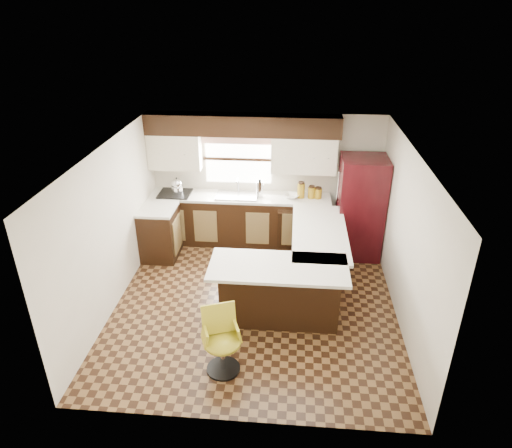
# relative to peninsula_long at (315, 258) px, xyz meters

# --- Properties ---
(floor) EXTENTS (4.40, 4.40, 0.00)m
(floor) POSITION_rel_peninsula_long_xyz_m (-0.90, -0.62, -0.45)
(floor) COLOR #49301A
(floor) RESTS_ON ground
(ceiling) EXTENTS (4.40, 4.40, 0.00)m
(ceiling) POSITION_rel_peninsula_long_xyz_m (-0.90, -0.62, 1.95)
(ceiling) COLOR silver
(ceiling) RESTS_ON wall_back
(wall_back) EXTENTS (4.40, 0.00, 4.40)m
(wall_back) POSITION_rel_peninsula_long_xyz_m (-0.90, 1.58, 0.75)
(wall_back) COLOR beige
(wall_back) RESTS_ON floor
(wall_front) EXTENTS (4.40, 0.00, 4.40)m
(wall_front) POSITION_rel_peninsula_long_xyz_m (-0.90, -2.83, 0.75)
(wall_front) COLOR beige
(wall_front) RESTS_ON floor
(wall_left) EXTENTS (0.00, 4.40, 4.40)m
(wall_left) POSITION_rel_peninsula_long_xyz_m (-3.00, -0.62, 0.75)
(wall_left) COLOR beige
(wall_left) RESTS_ON floor
(wall_right) EXTENTS (0.00, 4.40, 4.40)m
(wall_right) POSITION_rel_peninsula_long_xyz_m (1.20, -0.62, 0.75)
(wall_right) COLOR beige
(wall_right) RESTS_ON floor
(base_cab_back) EXTENTS (3.30, 0.60, 0.90)m
(base_cab_back) POSITION_rel_peninsula_long_xyz_m (-1.35, 1.28, 0.00)
(base_cab_back) COLOR black
(base_cab_back) RESTS_ON floor
(base_cab_left) EXTENTS (0.60, 0.70, 0.90)m
(base_cab_left) POSITION_rel_peninsula_long_xyz_m (-2.70, 0.62, 0.00)
(base_cab_left) COLOR black
(base_cab_left) RESTS_ON floor
(counter_back) EXTENTS (3.30, 0.60, 0.04)m
(counter_back) POSITION_rel_peninsula_long_xyz_m (-1.35, 1.28, 0.47)
(counter_back) COLOR silver
(counter_back) RESTS_ON base_cab_back
(counter_left) EXTENTS (0.60, 0.70, 0.04)m
(counter_left) POSITION_rel_peninsula_long_xyz_m (-2.70, 0.62, 0.47)
(counter_left) COLOR silver
(counter_left) RESTS_ON base_cab_left
(soffit) EXTENTS (3.40, 0.35, 0.36)m
(soffit) POSITION_rel_peninsula_long_xyz_m (-1.30, 1.40, 1.77)
(soffit) COLOR black
(soffit) RESTS_ON wall_back
(upper_cab_left) EXTENTS (0.94, 0.35, 0.64)m
(upper_cab_left) POSITION_rel_peninsula_long_xyz_m (-2.52, 1.40, 1.27)
(upper_cab_left) COLOR beige
(upper_cab_left) RESTS_ON wall_back
(upper_cab_right) EXTENTS (1.14, 0.35, 0.64)m
(upper_cab_right) POSITION_rel_peninsula_long_xyz_m (-0.22, 1.40, 1.27)
(upper_cab_right) COLOR beige
(upper_cab_right) RESTS_ON wall_back
(window_pane) EXTENTS (1.20, 0.02, 0.90)m
(window_pane) POSITION_rel_peninsula_long_xyz_m (-1.40, 1.56, 1.10)
(window_pane) COLOR white
(window_pane) RESTS_ON wall_back
(valance) EXTENTS (1.30, 0.06, 0.18)m
(valance) POSITION_rel_peninsula_long_xyz_m (-1.40, 1.52, 1.49)
(valance) COLOR #D19B93
(valance) RESTS_ON wall_back
(sink) EXTENTS (0.75, 0.45, 0.03)m
(sink) POSITION_rel_peninsula_long_xyz_m (-1.40, 1.25, 0.51)
(sink) COLOR #B2B2B7
(sink) RESTS_ON counter_back
(dishwasher) EXTENTS (0.58, 0.03, 0.78)m
(dishwasher) POSITION_rel_peninsula_long_xyz_m (-0.35, 0.99, -0.02)
(dishwasher) COLOR black
(dishwasher) RESTS_ON floor
(cooktop) EXTENTS (0.58, 0.50, 0.02)m
(cooktop) POSITION_rel_peninsula_long_xyz_m (-2.55, 1.25, 0.51)
(cooktop) COLOR black
(cooktop) RESTS_ON counter_back
(peninsula_long) EXTENTS (0.60, 1.95, 0.90)m
(peninsula_long) POSITION_rel_peninsula_long_xyz_m (0.00, 0.00, 0.00)
(peninsula_long) COLOR black
(peninsula_long) RESTS_ON floor
(peninsula_return) EXTENTS (1.65, 0.60, 0.90)m
(peninsula_return) POSITION_rel_peninsula_long_xyz_m (-0.53, -0.97, 0.00)
(peninsula_return) COLOR black
(peninsula_return) RESTS_ON floor
(counter_pen_long) EXTENTS (0.84, 1.95, 0.04)m
(counter_pen_long) POSITION_rel_peninsula_long_xyz_m (0.05, 0.00, 0.47)
(counter_pen_long) COLOR silver
(counter_pen_long) RESTS_ON peninsula_long
(counter_pen_return) EXTENTS (1.89, 0.84, 0.04)m
(counter_pen_return) POSITION_rel_peninsula_long_xyz_m (-0.55, -1.06, 0.47)
(counter_pen_return) COLOR silver
(counter_pen_return) RESTS_ON peninsula_return
(refrigerator) EXTENTS (0.78, 0.75, 1.81)m
(refrigerator) POSITION_rel_peninsula_long_xyz_m (0.79, 1.03, 0.46)
(refrigerator) COLOR #33080D
(refrigerator) RESTS_ON floor
(bar_chair) EXTENTS (0.59, 0.59, 0.87)m
(bar_chair) POSITION_rel_peninsula_long_xyz_m (-1.18, -2.07, -0.02)
(bar_chair) COLOR gold
(bar_chair) RESTS_ON floor
(kettle) EXTENTS (0.22, 0.22, 0.30)m
(kettle) POSITION_rel_peninsula_long_xyz_m (-2.50, 1.26, 0.67)
(kettle) COLOR silver
(kettle) RESTS_ON cooktop
(percolator) EXTENTS (0.13, 0.13, 0.29)m
(percolator) POSITION_rel_peninsula_long_xyz_m (-0.99, 1.28, 0.64)
(percolator) COLOR silver
(percolator) RESTS_ON counter_back
(mixing_bowl) EXTENTS (0.33, 0.33, 0.06)m
(mixing_bowl) POSITION_rel_peninsula_long_xyz_m (-0.40, 1.27, 0.53)
(mixing_bowl) COLOR white
(mixing_bowl) RESTS_ON counter_back
(canister_large) EXTENTS (0.13, 0.13, 0.27)m
(canister_large) POSITION_rel_peninsula_long_xyz_m (-0.24, 1.30, 0.63)
(canister_large) COLOR #947112
(canister_large) RESTS_ON counter_back
(canister_med) EXTENTS (0.13, 0.13, 0.21)m
(canister_med) POSITION_rel_peninsula_long_xyz_m (-0.05, 1.30, 0.60)
(canister_med) COLOR #947112
(canister_med) RESTS_ON counter_back
(canister_small) EXTENTS (0.13, 0.13, 0.18)m
(canister_small) POSITION_rel_peninsula_long_xyz_m (0.07, 1.30, 0.59)
(canister_small) COLOR #947112
(canister_small) RESTS_ON counter_back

